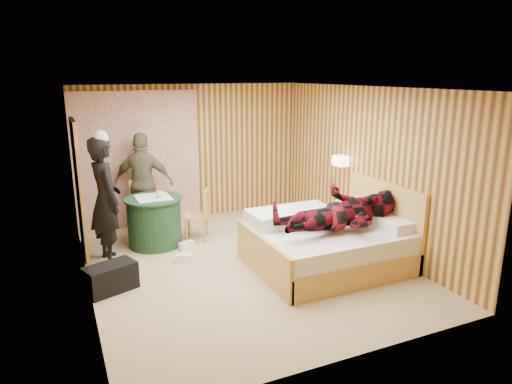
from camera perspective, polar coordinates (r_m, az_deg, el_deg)
name	(u,v)px	position (r m, az deg, el deg)	size (l,w,h in m)	color
floor	(243,264)	(6.71, -1.63, -9.01)	(4.20, 5.00, 0.01)	tan
ceiling	(242,88)	(6.14, -1.80, 12.87)	(4.20, 5.00, 0.01)	white
wall_back	(191,153)	(8.63, -8.07, 4.91)	(4.20, 0.02, 2.50)	#DFB455
wall_left	(81,197)	(5.87, -21.04, -0.57)	(0.02, 5.00, 2.50)	#DFB455
wall_right	(366,168)	(7.35, 13.63, 2.94)	(0.02, 5.00, 2.50)	#DFB455
curtain	(138,160)	(8.35, -14.54, 3.91)	(2.20, 0.08, 2.40)	beige
doorway	(79,188)	(7.28, -21.26, 0.41)	(0.06, 0.90, 2.05)	black
wall_lamp	(341,161)	(7.59, 10.53, 3.86)	(0.26, 0.24, 0.16)	gold
bed	(329,243)	(6.65, 9.07, -6.32)	(2.11, 1.66, 1.14)	#EBB960
nightstand	(341,223)	(7.70, 10.57, -3.82)	(0.42, 0.57, 0.55)	#EBB960
round_table	(154,221)	(7.47, -12.58, -3.56)	(0.90, 0.90, 0.80)	#1F4428
chair_far	(144,202)	(8.09, -13.80, -1.19)	(0.51, 0.51, 0.93)	#EBB960
chair_near	(201,211)	(7.56, -6.92, -2.37)	(0.51, 0.51, 0.84)	#EBB960
duffel_bag	(111,278)	(6.16, -17.72, -10.18)	(0.63, 0.33, 0.36)	black
sneaker_left	(184,258)	(6.85, -9.01, -8.16)	(0.26, 0.10, 0.11)	white
sneaker_right	(186,245)	(7.33, -8.70, -6.59)	(0.25, 0.10, 0.11)	white
woman_standing	(106,200)	(6.89, -18.28, -0.98)	(0.67, 0.44, 1.84)	black
man_at_table	(144,183)	(8.06, -13.86, 1.11)	(1.01, 0.42, 1.72)	#6A6647
man_on_bed	(342,202)	(6.28, 10.67, -1.21)	(1.77, 0.67, 0.86)	maroon
book_lower	(343,208)	(7.58, 10.88, -1.95)	(0.17, 0.22, 0.02)	white
book_upper	(344,207)	(7.57, 10.89, -1.80)	(0.16, 0.22, 0.02)	white
cup_nightstand	(337,203)	(7.71, 10.13, -1.35)	(0.10, 0.10, 0.09)	white
cup_table	(160,194)	(7.31, -11.92, -0.27)	(0.12, 0.12, 0.10)	white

